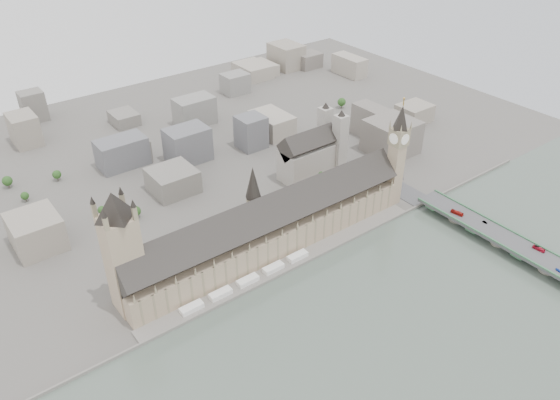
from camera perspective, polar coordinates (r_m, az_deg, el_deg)
ground at (r=456.93m, az=0.30°, el=-6.32°), size 900.00×900.00×0.00m
river_thames at (r=378.67m, az=16.52°, el=-18.76°), size 600.00×600.00×0.00m
embankment_wall at (r=446.90m, az=1.47°, el=-7.14°), size 600.00×1.50×3.00m
river_terrace at (r=451.72m, az=0.88°, el=-6.70°), size 270.00×15.00×2.00m
terrace_tents at (r=432.39m, az=-3.39°, el=-8.39°), size 118.00×7.00×4.00m
palace_of_westminster at (r=455.65m, az=-1.20°, el=-2.86°), size 265.00×40.73×55.44m
elizabeth_tower at (r=511.52m, az=12.19°, el=5.30°), size 17.00×17.00×107.50m
victoria_tower at (r=396.84m, az=-16.24°, el=-4.73°), size 30.00×30.00×100.00m
central_tower at (r=435.56m, az=-2.81°, el=0.83°), size 13.00×13.00×48.00m
westminster_bridge at (r=510.34m, az=21.21°, el=-3.45°), size 25.00×325.00×10.25m
bridge_parapets at (r=491.97m, az=25.54°, el=-5.28°), size 25.00×235.00×1.15m
westminster_abbey at (r=563.36m, az=3.41°, el=4.92°), size 68.00×36.00×64.00m
city_skyline_inland at (r=629.05m, az=-13.47°, el=6.56°), size 720.00×360.00×38.00m
park_trees at (r=487.41m, az=-4.93°, el=-2.50°), size 110.00×30.00×15.00m
red_bus_north at (r=517.59m, az=18.01°, el=-1.28°), size 4.78×12.02×3.27m
red_bus_south at (r=497.95m, az=25.42°, el=-4.63°), size 3.31×10.47×2.87m
car_blue at (r=482.18m, az=27.10°, el=-6.55°), size 2.63×5.07×1.65m
car_silver at (r=514.73m, az=20.62°, el=-2.18°), size 1.74×4.40×1.43m
car_approach at (r=559.66m, az=12.64°, el=2.26°), size 3.09×5.17×1.40m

